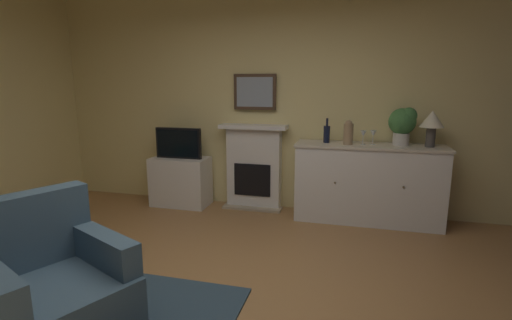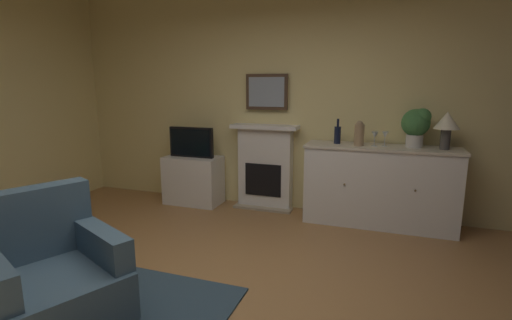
# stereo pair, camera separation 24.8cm
# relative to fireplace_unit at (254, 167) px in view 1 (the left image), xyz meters

# --- Properties ---
(ground_plane) EXTENTS (6.40, 5.03, 0.10)m
(ground_plane) POSITION_rel_fireplace_unit_xyz_m (0.39, -2.36, -0.60)
(ground_plane) COLOR #9E7042
(ground_plane) RESTS_ON ground
(wall_rear) EXTENTS (6.40, 0.06, 2.95)m
(wall_rear) POSITION_rel_fireplace_unit_xyz_m (0.39, 0.13, 0.93)
(wall_rear) COLOR #EAD68C
(wall_rear) RESTS_ON ground_plane
(fireplace_unit) EXTENTS (0.87, 0.30, 1.10)m
(fireplace_unit) POSITION_rel_fireplace_unit_xyz_m (0.00, 0.00, 0.00)
(fireplace_unit) COLOR white
(fireplace_unit) RESTS_ON ground_plane
(framed_picture) EXTENTS (0.55, 0.04, 0.45)m
(framed_picture) POSITION_rel_fireplace_unit_xyz_m (0.00, 0.05, 0.96)
(framed_picture) COLOR #473323
(sideboard_cabinet) EXTENTS (1.69, 0.49, 0.93)m
(sideboard_cabinet) POSITION_rel_fireplace_unit_xyz_m (1.43, -0.18, -0.08)
(sideboard_cabinet) COLOR white
(sideboard_cabinet) RESTS_ON ground_plane
(table_lamp) EXTENTS (0.26, 0.26, 0.40)m
(table_lamp) POSITION_rel_fireplace_unit_xyz_m (2.06, -0.18, 0.66)
(table_lamp) COLOR #4C4742
(table_lamp) RESTS_ON sideboard_cabinet
(wine_bottle) EXTENTS (0.08, 0.08, 0.29)m
(wine_bottle) POSITION_rel_fireplace_unit_xyz_m (0.93, -0.15, 0.48)
(wine_bottle) COLOR black
(wine_bottle) RESTS_ON sideboard_cabinet
(wine_glass_left) EXTENTS (0.07, 0.07, 0.16)m
(wine_glass_left) POSITION_rel_fireplace_unit_xyz_m (1.35, -0.20, 0.50)
(wine_glass_left) COLOR silver
(wine_glass_left) RESTS_ON sideboard_cabinet
(wine_glass_center) EXTENTS (0.07, 0.07, 0.16)m
(wine_glass_center) POSITION_rel_fireplace_unit_xyz_m (1.46, -0.17, 0.50)
(wine_glass_center) COLOR silver
(wine_glass_center) RESTS_ON sideboard_cabinet
(vase_decorative) EXTENTS (0.11, 0.11, 0.28)m
(vase_decorative) POSITION_rel_fireplace_unit_xyz_m (1.18, -0.23, 0.52)
(vase_decorative) COLOR #9E7F5B
(vase_decorative) RESTS_ON sideboard_cabinet
(tv_cabinet) EXTENTS (0.75, 0.42, 0.65)m
(tv_cabinet) POSITION_rel_fireplace_unit_xyz_m (-0.97, -0.16, -0.22)
(tv_cabinet) COLOR white
(tv_cabinet) RESTS_ON ground_plane
(tv_set) EXTENTS (0.62, 0.07, 0.40)m
(tv_set) POSITION_rel_fireplace_unit_xyz_m (-0.98, -0.19, 0.30)
(tv_set) COLOR black
(tv_set) RESTS_ON tv_cabinet
(potted_plant_small) EXTENTS (0.30, 0.30, 0.43)m
(potted_plant_small) POSITION_rel_fireplace_unit_xyz_m (1.77, -0.13, 0.63)
(potted_plant_small) COLOR beige
(potted_plant_small) RESTS_ON sideboard_cabinet
(armchair) EXTENTS (1.05, 1.03, 0.92)m
(armchair) POSITION_rel_fireplace_unit_xyz_m (-0.55, -2.89, -0.17)
(armchair) COLOR #3F596B
(armchair) RESTS_ON ground_plane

